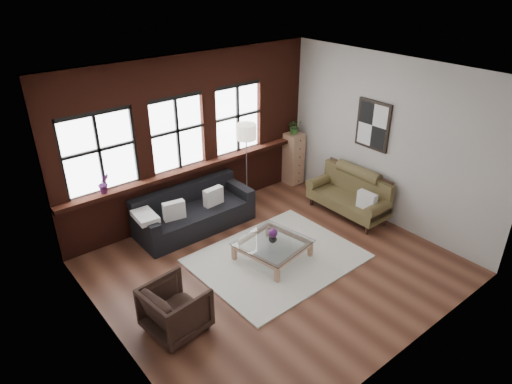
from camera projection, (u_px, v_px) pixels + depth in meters
floor at (274, 266)px, 7.77m from camera, size 5.50×5.50×0.00m
ceiling at (278, 78)px, 6.30m from camera, size 5.50×5.50×0.00m
wall_back at (190, 138)px, 8.76m from camera, size 5.50×0.00×5.50m
wall_front at (417, 255)px, 5.31m from camera, size 5.50×0.00×5.50m
wall_left at (104, 245)px, 5.50m from camera, size 0.00×5.00×5.00m
wall_right at (385, 142)px, 8.57m from camera, size 0.00×5.00×5.00m
brick_backwall at (191, 138)px, 8.72m from camera, size 5.50×0.12×3.20m
sill_ledge at (196, 167)px, 8.91m from camera, size 5.50×0.30×0.08m
window_left at (99, 154)px, 7.65m from camera, size 1.38×0.10×1.50m
window_mid at (177, 134)px, 8.49m from camera, size 1.38×0.10×1.50m
window_right at (237, 119)px, 9.27m from camera, size 1.38×0.10×1.50m
wall_poster at (373, 125)px, 8.65m from camera, size 0.05×0.74×0.94m
shag_rug at (277, 258)px, 7.94m from camera, size 2.77×2.20×0.03m
dark_sofa at (194, 209)px, 8.69m from camera, size 2.26×0.91×0.82m
pillow_a at (174, 210)px, 8.26m from camera, size 0.42×0.21×0.34m
pillow_b at (213, 196)px, 8.74m from camera, size 0.41×0.17×0.34m
vintage_settee at (348, 195)px, 9.12m from camera, size 0.76×1.72×0.92m
pillow_settee at (367, 201)px, 8.66m from camera, size 0.16×0.39×0.34m
armchair at (176, 309)px, 6.30m from camera, size 0.88×0.86×0.72m
coffee_table at (272, 250)px, 7.89m from camera, size 1.23×1.23×0.36m
vase at (273, 238)px, 7.77m from camera, size 0.17×0.17×0.15m
flowers at (273, 233)px, 7.72m from camera, size 0.16×0.16×0.16m
drawer_chest at (293, 159)px, 10.40m from camera, size 0.37×0.37×1.19m
potted_plant_top at (295, 126)px, 10.05m from camera, size 0.40×0.37×0.35m
floor_lamp at (246, 163)px, 9.26m from camera, size 0.40×0.40×1.93m
sill_plant at (104, 183)px, 7.76m from camera, size 0.20×0.17×0.36m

